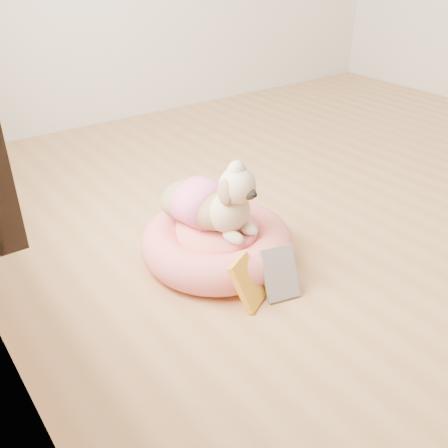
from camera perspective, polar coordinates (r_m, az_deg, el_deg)
floor at (r=2.76m, az=21.30°, el=1.58°), size 4.50×4.50×0.00m
pet_bed at (r=2.14m, az=-0.79°, el=-2.17°), size 0.65×0.65×0.17m
dog at (r=2.01m, az=-1.36°, el=3.92°), size 0.41×0.51×0.33m
book_yellow at (r=1.89m, az=2.67°, el=-6.70°), size 0.17×0.16×0.19m
book_white at (r=1.94m, az=6.40°, el=-5.61°), size 0.16×0.15×0.19m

